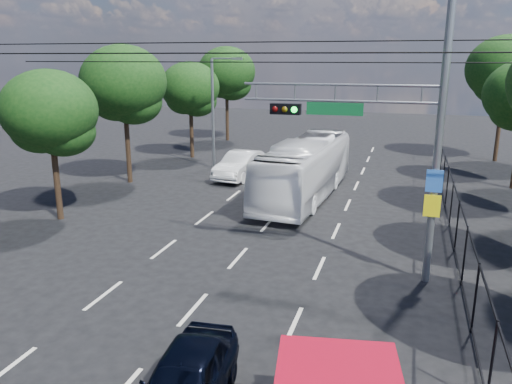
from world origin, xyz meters
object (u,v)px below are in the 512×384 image
at_px(white_van, 241,165).
at_px(white_bus, 305,169).
at_px(signal_mast, 399,119).
at_px(navy_hatchback, 185,382).

bearing_deg(white_van, white_bus, -28.17).
distance_m(signal_mast, navy_hatchback, 9.89).
bearing_deg(white_bus, white_van, 149.46).
height_order(signal_mast, navy_hatchback, signal_mast).
height_order(navy_hatchback, white_van, white_van).
bearing_deg(white_van, signal_mast, -46.35).
relative_size(navy_hatchback, white_bus, 0.36).
height_order(navy_hatchback, white_bus, white_bus).
distance_m(signal_mast, white_van, 15.74).
relative_size(navy_hatchback, white_van, 0.81).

